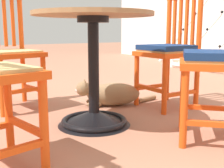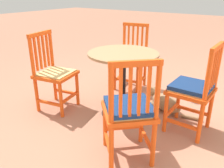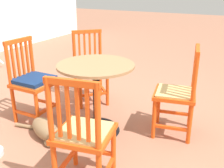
{
  "view_description": "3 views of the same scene",
  "coord_description": "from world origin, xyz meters",
  "px_view_note": "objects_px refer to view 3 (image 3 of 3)",
  "views": [
    {
      "loc": [
        1.68,
        -0.81,
        0.61
      ],
      "look_at": [
        0.08,
        0.22,
        0.27
      ],
      "focal_mm": 47.4,
      "sensor_mm": 36.0,
      "label": 1
    },
    {
      "loc": [
        2.07,
        1.41,
        1.36
      ],
      "look_at": [
        0.08,
        0.0,
        0.36
      ],
      "focal_mm": 37.46,
      "sensor_mm": 36.0,
      "label": 2
    },
    {
      "loc": [
        -2.11,
        -1.19,
        1.47
      ],
      "look_at": [
        0.15,
        0.0,
        0.5
      ],
      "focal_mm": 43.11,
      "sensor_mm": 36.0,
      "label": 3
    }
  ],
  "objects_px": {
    "cafe_table": "(97,106)",
    "tabby_cat": "(47,130)",
    "orange_chair_at_corner": "(33,82)",
    "orange_chair_by_planter": "(178,94)",
    "orange_chair_tucked_in": "(83,135)",
    "orange_chair_near_fence": "(90,69)"
  },
  "relations": [
    {
      "from": "orange_chair_at_corner",
      "to": "cafe_table",
      "type": "bearing_deg",
      "value": -82.38
    },
    {
      "from": "cafe_table",
      "to": "tabby_cat",
      "type": "distance_m",
      "value": 0.55
    },
    {
      "from": "orange_chair_at_corner",
      "to": "tabby_cat",
      "type": "distance_m",
      "value": 0.6
    },
    {
      "from": "cafe_table",
      "to": "orange_chair_at_corner",
      "type": "bearing_deg",
      "value": 97.62
    },
    {
      "from": "orange_chair_tucked_in",
      "to": "tabby_cat",
      "type": "relative_size",
      "value": 1.25
    },
    {
      "from": "tabby_cat",
      "to": "orange_chair_at_corner",
      "type": "bearing_deg",
      "value": 54.82
    },
    {
      "from": "tabby_cat",
      "to": "orange_chair_near_fence",
      "type": "bearing_deg",
      "value": 5.81
    },
    {
      "from": "orange_chair_at_corner",
      "to": "tabby_cat",
      "type": "height_order",
      "value": "orange_chair_at_corner"
    },
    {
      "from": "orange_chair_at_corner",
      "to": "tabby_cat",
      "type": "xyz_separation_m",
      "value": [
        -0.28,
        -0.39,
        -0.35
      ]
    },
    {
      "from": "cafe_table",
      "to": "orange_chair_by_planter",
      "type": "xyz_separation_m",
      "value": [
        0.34,
        -0.74,
        0.15
      ]
    },
    {
      "from": "cafe_table",
      "to": "orange_chair_by_planter",
      "type": "bearing_deg",
      "value": -65.29
    },
    {
      "from": "cafe_table",
      "to": "orange_chair_tucked_in",
      "type": "height_order",
      "value": "orange_chair_tucked_in"
    },
    {
      "from": "cafe_table",
      "to": "orange_chair_at_corner",
      "type": "relative_size",
      "value": 0.83
    },
    {
      "from": "orange_chair_tucked_in",
      "to": "orange_chair_by_planter",
      "type": "height_order",
      "value": "same"
    },
    {
      "from": "orange_chair_tucked_in",
      "to": "orange_chair_by_planter",
      "type": "bearing_deg",
      "value": -20.49
    },
    {
      "from": "orange_chair_by_planter",
      "to": "orange_chair_near_fence",
      "type": "xyz_separation_m",
      "value": [
        0.28,
        1.19,
        0.01
      ]
    },
    {
      "from": "orange_chair_at_corner",
      "to": "orange_chair_by_planter",
      "type": "xyz_separation_m",
      "value": [
        0.44,
        -1.49,
        -0.01
      ]
    },
    {
      "from": "orange_chair_near_fence",
      "to": "tabby_cat",
      "type": "distance_m",
      "value": 1.06
    },
    {
      "from": "orange_chair_near_fence",
      "to": "tabby_cat",
      "type": "bearing_deg",
      "value": -174.19
    },
    {
      "from": "orange_chair_by_planter",
      "to": "tabby_cat",
      "type": "height_order",
      "value": "orange_chair_by_planter"
    },
    {
      "from": "cafe_table",
      "to": "orange_chair_at_corner",
      "type": "distance_m",
      "value": 0.77
    },
    {
      "from": "orange_chair_tucked_in",
      "to": "orange_chair_near_fence",
      "type": "distance_m",
      "value": 1.57
    }
  ]
}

